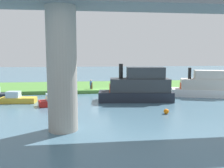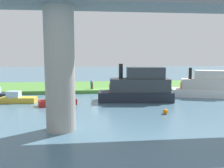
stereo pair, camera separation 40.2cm
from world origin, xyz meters
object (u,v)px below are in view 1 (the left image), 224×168
at_px(houseboat_blue, 57,101).
at_px(pontoon_yellow, 138,87).
at_px(mooring_post, 92,86).
at_px(marker_buoy, 166,111).
at_px(riverboat_paddlewheel, 203,86).
at_px(person_on_bank, 91,84).
at_px(bridge_pylon, 62,70).
at_px(skiff_small, 17,99).

bearing_deg(houseboat_blue, pontoon_yellow, -171.74).
bearing_deg(houseboat_blue, mooring_post, -116.31).
bearing_deg(marker_buoy, mooring_post, -65.05).
distance_m(mooring_post, riverboat_paddlewheel, 15.78).
bearing_deg(pontoon_yellow, person_on_bank, -55.55).
bearing_deg(bridge_pylon, mooring_post, -99.18).
distance_m(person_on_bank, marker_buoy, 16.24).
xyz_separation_m(mooring_post, riverboat_paddlewheel, (-14.89, 5.20, 0.44)).
height_order(bridge_pylon, pontoon_yellow, bridge_pylon).
height_order(skiff_small, houseboat_blue, houseboat_blue).
relative_size(houseboat_blue, marker_buoy, 8.76).
relative_size(person_on_bank, riverboat_paddlewheel, 0.17).
bearing_deg(mooring_post, pontoon_yellow, 126.23).
bearing_deg(mooring_post, houseboat_blue, 63.69).
bearing_deg(riverboat_paddlewheel, skiff_small, 3.45).
distance_m(bridge_pylon, riverboat_paddlewheel, 22.16).
distance_m(mooring_post, skiff_small, 11.31).
distance_m(bridge_pylon, skiff_small, 13.59).
relative_size(skiff_small, houseboat_blue, 0.97).
xyz_separation_m(pontoon_yellow, marker_buoy, (-1.21, 6.80, -1.45)).
bearing_deg(riverboat_paddlewheel, mooring_post, -19.26).
bearing_deg(skiff_small, mooring_post, -143.92).
bearing_deg(person_on_bank, bridge_pylon, 81.47).
relative_size(mooring_post, riverboat_paddlewheel, 0.13).
relative_size(riverboat_paddlewheel, skiff_small, 1.91).
xyz_separation_m(riverboat_paddlewheel, marker_buoy, (8.33, 8.91, -1.20)).
height_order(person_on_bank, pontoon_yellow, pontoon_yellow).
bearing_deg(bridge_pylon, skiff_small, -61.32).
bearing_deg(mooring_post, marker_buoy, 114.95).
relative_size(mooring_post, pontoon_yellow, 0.11).
relative_size(pontoon_yellow, houseboat_blue, 2.11).
relative_size(bridge_pylon, person_on_bank, 6.59).
relative_size(pontoon_yellow, riverboat_paddlewheel, 1.15).
height_order(person_on_bank, houseboat_blue, person_on_bank).
xyz_separation_m(bridge_pylon, pontoon_yellow, (-8.27, -10.71, -2.88)).
bearing_deg(mooring_post, person_on_bank, -80.58).
relative_size(person_on_bank, marker_buoy, 2.78).
distance_m(bridge_pylon, marker_buoy, 11.13).
height_order(mooring_post, riverboat_paddlewheel, riverboat_paddlewheel).
xyz_separation_m(bridge_pylon, houseboat_blue, (1.40, -9.31, -4.09)).
bearing_deg(riverboat_paddlewheel, person_on_bank, -21.34).
relative_size(bridge_pylon, riverboat_paddlewheel, 1.13).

